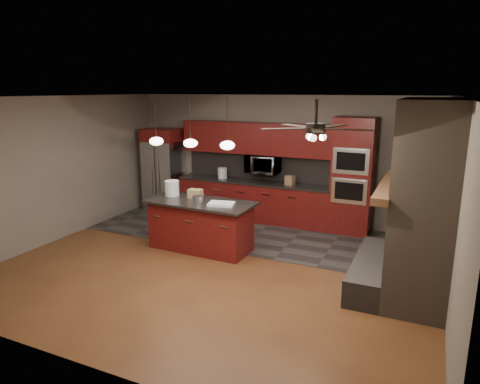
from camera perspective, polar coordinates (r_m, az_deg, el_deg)
The scene contains 22 objects.
ground at distance 7.38m, azimuth -2.95°, elevation -9.75°, with size 7.00×7.00×0.00m, color brown.
ceiling at distance 6.78m, azimuth -3.25°, elevation 12.53°, with size 7.00×6.00×0.02m, color white.
back_wall at distance 9.66m, azimuth 5.17°, elevation 4.45°, with size 7.00×0.02×2.80m, color #706859.
right_wall at distance 6.21m, azimuth 26.94°, elevation -2.12°, with size 0.02×6.00×2.80m, color #706859.
left_wall at distance 9.09m, azimuth -23.09°, elevation 2.84°, with size 0.02×6.00×2.80m, color #706859.
slate_tile_patch at distance 8.91m, azimuth 2.40°, elevation -5.55°, with size 7.00×2.40×0.01m, color #383633.
fireplace_column at distance 6.61m, azimuth 22.75°, elevation -1.73°, with size 1.30×2.10×2.80m.
back_cabinetry at distance 9.69m, azimuth 1.96°, elevation 1.48°, with size 3.59×0.64×2.20m.
oven_tower at distance 8.99m, azimuth 14.76°, elevation 2.02°, with size 0.80×0.63×2.38m.
microwave at distance 9.54m, azimuth 3.10°, elevation 3.76°, with size 0.73×0.41×0.50m, color silver.
refrigerator at distance 10.67m, azimuth -10.12°, elevation 2.97°, with size 0.85×0.75×2.00m.
kitchen_island at distance 7.98m, azimuth -5.24°, elevation -4.41°, with size 2.02×0.97×0.92m.
white_bucket at distance 8.31m, azimuth -9.04°, elevation 0.51°, with size 0.27×0.27×0.29m, color white.
paint_can at distance 7.73m, azimuth -5.66°, elevation -1.00°, with size 0.19×0.19×0.13m, color #B4B4B9.
paint_tray at distance 7.57m, azimuth -2.50°, elevation -1.60°, with size 0.45×0.31×0.04m, color white.
cardboard_box at distance 8.11m, azimuth -5.98°, elevation -0.21°, with size 0.25×0.18×0.16m, color tan.
counter_bucket at distance 9.95m, azimuth -2.36°, elevation 2.55°, with size 0.22×0.22×0.24m, color silver.
counter_box at distance 9.29m, azimuth 6.68°, elevation 1.55°, with size 0.19×0.14×0.21m, color #8B6747.
pendant_left at distance 8.30m, azimuth -11.09°, elevation 6.70°, with size 0.26×0.26×0.92m.
pendant_center at distance 7.89m, azimuth -6.62°, elevation 6.52°, with size 0.26×0.26×0.92m.
pendant_right at distance 7.54m, azimuth -1.69°, elevation 6.27°, with size 0.26×0.26×0.92m.
ceiling_fan at distance 5.40m, azimuth 10.04°, elevation 8.45°, with size 1.27×1.33×0.41m.
Camera 1 is at (3.15, -6.01, 2.92)m, focal length 32.00 mm.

